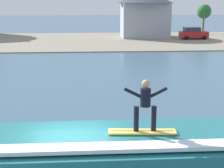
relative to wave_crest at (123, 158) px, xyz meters
The scene contains 7 objects.
wave_crest is the anchor object (origin of this frame).
surfboard 1.11m from the wave_crest, 11.19° to the right, with size 2.13×0.58×0.06m.
surfer 2.00m from the wave_crest, ahead, with size 1.35×0.32×1.63m.
shoreline_bank 40.49m from the wave_crest, 92.40° to the left, with size 120.00×23.28×0.10m.
car_far_shore 43.44m from the wave_crest, 70.47° to the left, with size 4.07×2.26×1.86m.
house_gabled_white 44.98m from the wave_crest, 80.12° to the left, with size 8.85×8.85×7.08m.
tree_tall_bare 52.18m from the wave_crest, 69.13° to the left, with size 2.42×2.42×5.09m.
Camera 1 is at (0.65, -10.50, 5.75)m, focal length 55.69 mm.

